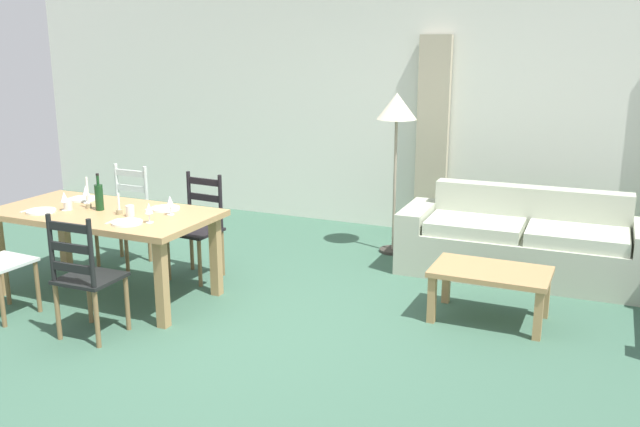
# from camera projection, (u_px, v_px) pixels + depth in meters

# --- Properties ---
(ground_plane) EXTENTS (9.60, 9.60, 0.02)m
(ground_plane) POSITION_uv_depth(u_px,v_px,m) (230.00, 325.00, 5.40)
(ground_plane) COLOR #375B48
(wall_far) EXTENTS (9.60, 0.16, 2.70)m
(wall_far) POSITION_uv_depth(u_px,v_px,m) (376.00, 110.00, 7.98)
(wall_far) COLOR silver
(wall_far) RESTS_ON ground_plane
(curtain_panel_left) EXTENTS (0.35, 0.08, 2.20)m
(curtain_panel_left) POSITION_uv_depth(u_px,v_px,m) (432.00, 137.00, 7.63)
(curtain_panel_left) COLOR tan
(curtain_panel_left) RESTS_ON ground_plane
(dining_table) EXTENTS (1.90, 0.96, 0.75)m
(dining_table) POSITION_uv_depth(u_px,v_px,m) (105.00, 221.00, 5.86)
(dining_table) COLOR #A37F4F
(dining_table) RESTS_ON ground_plane
(dining_chair_near_right) EXTENTS (0.43, 0.41, 0.96)m
(dining_chair_near_right) POSITION_uv_depth(u_px,v_px,m) (85.00, 276.00, 5.05)
(dining_chair_near_right) COLOR black
(dining_chair_near_right) RESTS_ON ground_plane
(dining_chair_far_left) EXTENTS (0.42, 0.40, 0.96)m
(dining_chair_far_left) POSITION_uv_depth(u_px,v_px,m) (125.00, 216.00, 6.76)
(dining_chair_far_left) COLOR silver
(dining_chair_far_left) RESTS_ON ground_plane
(dining_chair_far_right) EXTENTS (0.45, 0.43, 0.96)m
(dining_chair_far_right) POSITION_uv_depth(u_px,v_px,m) (198.00, 227.00, 6.37)
(dining_chair_far_right) COLOR black
(dining_chair_far_right) RESTS_ON ground_plane
(dinner_plate_near_left) EXTENTS (0.24, 0.24, 0.02)m
(dinner_plate_near_left) POSITION_uv_depth(u_px,v_px,m) (41.00, 211.00, 5.79)
(dinner_plate_near_left) COLOR white
(dinner_plate_near_left) RESTS_ON dining_table
(fork_near_left) EXTENTS (0.02, 0.17, 0.01)m
(fork_near_left) POSITION_uv_depth(u_px,v_px,m) (28.00, 210.00, 5.85)
(fork_near_left) COLOR silver
(fork_near_left) RESTS_ON dining_table
(dinner_plate_near_right) EXTENTS (0.24, 0.24, 0.02)m
(dinner_plate_near_right) POSITION_uv_depth(u_px,v_px,m) (127.00, 223.00, 5.43)
(dinner_plate_near_right) COLOR white
(dinner_plate_near_right) RESTS_ON dining_table
(fork_near_right) EXTENTS (0.03, 0.17, 0.01)m
(fork_near_right) POSITION_uv_depth(u_px,v_px,m) (112.00, 221.00, 5.49)
(fork_near_right) COLOR silver
(fork_near_right) RESTS_ON dining_table
(dinner_plate_far_left) EXTENTS (0.24, 0.24, 0.02)m
(dinner_plate_far_left) POSITION_uv_depth(u_px,v_px,m) (83.00, 199.00, 6.23)
(dinner_plate_far_left) COLOR white
(dinner_plate_far_left) RESTS_ON dining_table
(fork_far_left) EXTENTS (0.02, 0.17, 0.01)m
(fork_far_left) POSITION_uv_depth(u_px,v_px,m) (71.00, 198.00, 6.29)
(fork_far_left) COLOR silver
(fork_far_left) RESTS_ON dining_table
(dinner_plate_far_right) EXTENTS (0.24, 0.24, 0.02)m
(dinner_plate_far_right) POSITION_uv_depth(u_px,v_px,m) (166.00, 209.00, 5.88)
(dinner_plate_far_right) COLOR white
(dinner_plate_far_right) RESTS_ON dining_table
(fork_far_right) EXTENTS (0.02, 0.17, 0.01)m
(fork_far_right) POSITION_uv_depth(u_px,v_px,m) (151.00, 208.00, 5.94)
(fork_far_right) COLOR silver
(fork_far_right) RESTS_ON dining_table
(wine_bottle) EXTENTS (0.07, 0.07, 0.32)m
(wine_bottle) POSITION_uv_depth(u_px,v_px,m) (99.00, 196.00, 5.83)
(wine_bottle) COLOR #143819
(wine_bottle) RESTS_ON dining_table
(wine_glass_near_left) EXTENTS (0.06, 0.06, 0.16)m
(wine_glass_near_left) POSITION_uv_depth(u_px,v_px,m) (64.00, 198.00, 5.82)
(wine_glass_near_left) COLOR white
(wine_glass_near_left) RESTS_ON dining_table
(wine_glass_near_right) EXTENTS (0.06, 0.06, 0.16)m
(wine_glass_near_right) POSITION_uv_depth(u_px,v_px,m) (149.00, 209.00, 5.43)
(wine_glass_near_right) COLOR white
(wine_glass_near_right) RESTS_ON dining_table
(wine_glass_far_left) EXTENTS (0.06, 0.06, 0.16)m
(wine_glass_far_left) POSITION_uv_depth(u_px,v_px,m) (86.00, 191.00, 6.07)
(wine_glass_far_left) COLOR white
(wine_glass_far_left) RESTS_ON dining_table
(wine_glass_far_right) EXTENTS (0.06, 0.06, 0.16)m
(wine_glass_far_right) POSITION_uv_depth(u_px,v_px,m) (170.00, 202.00, 5.68)
(wine_glass_far_right) COLOR white
(wine_glass_far_right) RESTS_ON dining_table
(coffee_cup_primary) EXTENTS (0.07, 0.07, 0.09)m
(coffee_cup_primary) POSITION_uv_depth(u_px,v_px,m) (130.00, 211.00, 5.65)
(coffee_cup_primary) COLOR beige
(coffee_cup_primary) RESTS_ON dining_table
(coffee_cup_secondary) EXTENTS (0.07, 0.07, 0.09)m
(coffee_cup_secondary) POSITION_uv_depth(u_px,v_px,m) (68.00, 205.00, 5.85)
(coffee_cup_secondary) COLOR beige
(coffee_cup_secondary) RESTS_ON dining_table
(candle_tall) EXTENTS (0.05, 0.05, 0.27)m
(candle_tall) POSITION_uv_depth(u_px,v_px,m) (88.00, 199.00, 5.90)
(candle_tall) COLOR #998C66
(candle_tall) RESTS_ON dining_table
(candle_short) EXTENTS (0.05, 0.05, 0.18)m
(candle_short) POSITION_uv_depth(u_px,v_px,m) (119.00, 209.00, 5.71)
(candle_short) COLOR #998C66
(candle_short) RESTS_ON dining_table
(couch) EXTENTS (2.30, 0.86, 0.80)m
(couch) POSITION_uv_depth(u_px,v_px,m) (525.00, 245.00, 6.45)
(couch) COLOR #A8AF98
(couch) RESTS_ON ground_plane
(coffee_table) EXTENTS (0.90, 0.56, 0.42)m
(coffee_table) POSITION_uv_depth(u_px,v_px,m) (491.00, 277.00, 5.39)
(coffee_table) COLOR #A37F4F
(coffee_table) RESTS_ON ground_plane
(standing_lamp) EXTENTS (0.40, 0.40, 1.64)m
(standing_lamp) POSITION_uv_depth(u_px,v_px,m) (397.00, 116.00, 6.87)
(standing_lamp) COLOR #332D28
(standing_lamp) RESTS_ON ground_plane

